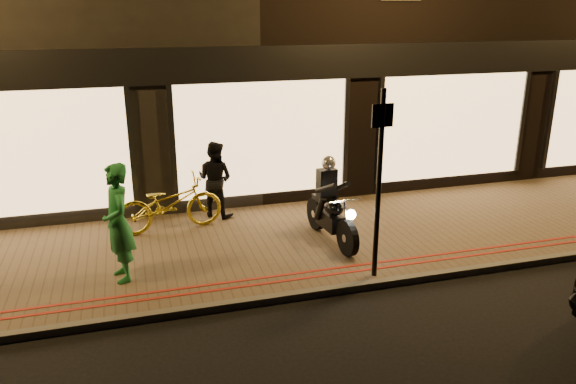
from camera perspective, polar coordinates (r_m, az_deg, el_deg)
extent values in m
plane|color=black|center=(8.79, 3.77, -10.57)|extent=(90.00, 90.00, 0.00)
cube|color=brown|center=(10.47, 0.05, -5.20)|extent=(50.00, 4.00, 0.12)
cube|color=#59544C|center=(8.81, 3.66, -10.08)|extent=(50.00, 0.14, 0.12)
cube|color=#9B1B0E|center=(9.11, 2.81, -8.58)|extent=(50.00, 0.06, 0.01)
cube|color=#9B1B0E|center=(9.28, 2.41, -8.05)|extent=(50.00, 0.06, 0.01)
cube|color=black|center=(18.39, 12.60, 17.98)|extent=(12.00, 10.00, 8.50)
cube|color=black|center=(11.53, -2.73, 12.89)|extent=(48.00, 0.12, 0.70)
cube|color=#FCC77E|center=(11.60, -24.77, 3.52)|extent=(3.60, 0.06, 2.38)
cube|color=#FCC77E|center=(11.77, -2.60, 5.41)|extent=(3.60, 0.06, 2.38)
cube|color=#FCC77E|center=(13.53, 16.37, 6.39)|extent=(3.60, 0.06, 2.38)
cylinder|color=black|center=(9.78, 6.07, -4.66)|extent=(0.18, 0.65, 0.64)
cylinder|color=black|center=(10.86, 2.88, -2.18)|extent=(0.18, 0.65, 0.64)
cylinder|color=silver|center=(9.78, 6.07, -4.66)|extent=(0.15, 0.15, 0.14)
cylinder|color=silver|center=(10.86, 2.88, -2.18)|extent=(0.15, 0.15, 0.14)
cube|color=black|center=(10.33, 4.28, -2.85)|extent=(0.33, 0.72, 0.30)
ellipsoid|color=black|center=(10.11, 4.64, -1.51)|extent=(0.37, 0.53, 0.29)
cube|color=black|center=(10.47, 3.60, -0.77)|extent=(0.27, 0.57, 0.09)
cylinder|color=silver|center=(9.68, 5.78, -0.90)|extent=(0.60, 0.09, 0.03)
cylinder|color=silver|center=(9.71, 5.99, -2.92)|extent=(0.08, 0.33, 0.71)
sphere|color=white|center=(9.54, 6.41, -2.31)|extent=(0.19, 0.19, 0.17)
cylinder|color=silver|center=(10.79, 3.79, -2.55)|extent=(0.12, 0.55, 0.07)
cube|color=black|center=(10.25, 3.95, 0.86)|extent=(0.36, 0.25, 0.55)
sphere|color=#B8BABF|center=(10.09, 4.15, 2.98)|extent=(0.28, 0.28, 0.26)
cylinder|color=black|center=(9.90, 3.92, 0.40)|extent=(0.23, 0.60, 0.34)
cylinder|color=black|center=(10.04, 5.57, 0.61)|extent=(0.11, 0.60, 0.34)
cylinder|color=black|center=(10.31, 3.29, -1.68)|extent=(0.22, 0.29, 0.46)
cylinder|color=black|center=(10.42, 4.68, -1.48)|extent=(0.17, 0.29, 0.46)
cylinder|color=black|center=(8.70, 9.20, 0.54)|extent=(0.09, 0.09, 3.00)
cube|color=black|center=(8.43, 9.58, 7.67)|extent=(0.35, 0.05, 0.35)
imported|color=gold|center=(10.96, -11.99, -1.18)|extent=(2.11, 0.96, 1.07)
imported|color=#217D3A|center=(9.06, -16.88, -3.03)|extent=(0.60, 0.77, 1.89)
imported|color=black|center=(11.50, -7.43, 1.31)|extent=(0.97, 0.94, 1.57)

